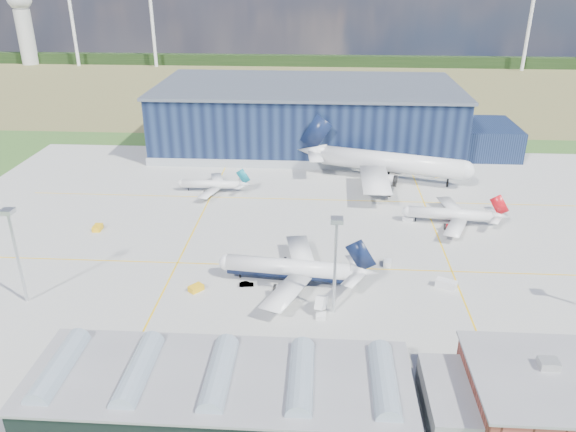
# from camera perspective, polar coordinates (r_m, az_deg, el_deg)

# --- Properties ---
(ground) EXTENTS (600.00, 600.00, 0.00)m
(ground) POSITION_cam_1_polar(r_m,az_deg,el_deg) (152.64, 0.74, -3.33)
(ground) COLOR #29521E
(ground) RESTS_ON ground
(apron) EXTENTS (220.00, 160.00, 0.08)m
(apron) POSITION_cam_1_polar(r_m,az_deg,el_deg) (161.55, 0.93, -1.68)
(apron) COLOR #A3A49F
(apron) RESTS_ON ground
(farmland) EXTENTS (600.00, 220.00, 0.01)m
(farmland) POSITION_cam_1_polar(r_m,az_deg,el_deg) (362.19, 2.59, 12.95)
(farmland) COLOR olive
(farmland) RESTS_ON ground
(treeline) EXTENTS (600.00, 8.00, 8.00)m
(treeline) POSITION_cam_1_polar(r_m,az_deg,el_deg) (440.30, 2.84, 15.48)
(treeline) COLOR black
(treeline) RESTS_ON ground
(horizon_dressing) EXTENTS (440.20, 18.00, 70.00)m
(horizon_dressing) POSITION_cam_1_polar(r_m,az_deg,el_deg) (474.38, -22.19, 18.15)
(horizon_dressing) COLOR white
(horizon_dressing) RESTS_ON ground
(hangar) EXTENTS (145.00, 62.00, 26.10)m
(hangar) POSITION_cam_1_polar(r_m,az_deg,el_deg) (237.46, 2.64, 9.81)
(hangar) COLOR black
(hangar) RESTS_ON ground
(glass_concourse) EXTENTS (78.00, 23.00, 8.60)m
(glass_concourse) POSITION_cam_1_polar(r_m,az_deg,el_deg) (101.46, -4.89, -17.12)
(glass_concourse) COLOR black
(glass_concourse) RESTS_ON ground
(light_mast_west) EXTENTS (2.60, 2.60, 23.00)m
(light_mast_west) POSITION_cam_1_polar(r_m,az_deg,el_deg) (136.17, -26.08, -2.31)
(light_mast_west) COLOR silver
(light_mast_west) RESTS_ON ground
(light_mast_center) EXTENTS (2.60, 2.60, 23.00)m
(light_mast_center) POSITION_cam_1_polar(r_m,az_deg,el_deg) (118.81, 4.86, -3.53)
(light_mast_center) COLOR silver
(light_mast_center) RESTS_ON ground
(airliner_navy) EXTENTS (42.72, 41.98, 12.64)m
(airliner_navy) POSITION_cam_1_polar(r_m,az_deg,el_deg) (134.01, 0.06, -4.43)
(airliner_navy) COLOR silver
(airliner_navy) RESTS_ON ground
(airliner_red) EXTENTS (33.88, 33.29, 10.05)m
(airliner_red) POSITION_cam_1_polar(r_m,az_deg,el_deg) (171.45, 16.16, 0.73)
(airliner_red) COLOR silver
(airliner_red) RESTS_ON ground
(airliner_widebody) EXTENTS (78.87, 77.94, 20.77)m
(airliner_widebody) POSITION_cam_1_polar(r_m,az_deg,el_deg) (200.97, 10.51, 6.37)
(airliner_widebody) COLOR silver
(airliner_widebody) RESTS_ON ground
(airliner_regional) EXTENTS (25.74, 25.20, 8.26)m
(airliner_regional) POSITION_cam_1_polar(r_m,az_deg,el_deg) (191.03, -7.86, 3.62)
(airliner_regional) COLOR silver
(airliner_regional) RESTS_ON ground
(gse_tug_a) EXTENTS (2.40, 3.76, 1.53)m
(gse_tug_a) POSITION_cam_1_polar(r_m,az_deg,el_deg) (171.78, -18.78, -1.14)
(gse_tug_a) COLOR #EFB014
(gse_tug_a) RESTS_ON ground
(gse_tug_b) EXTENTS (3.84, 3.96, 1.44)m
(gse_tug_b) POSITION_cam_1_polar(r_m,az_deg,el_deg) (135.22, -9.33, -7.25)
(gse_tug_b) COLOR #EFB014
(gse_tug_b) RESTS_ON ground
(gse_van_a) EXTENTS (5.23, 4.09, 2.10)m
(gse_van_a) POSITION_cam_1_polar(r_m,az_deg,el_deg) (139.57, 15.77, -6.68)
(gse_van_a) COLOR silver
(gse_van_a) RESTS_ON ground
(gse_cart_a) EXTENTS (2.38, 3.26, 1.31)m
(gse_cart_a) POSITION_cam_1_polar(r_m,az_deg,el_deg) (146.47, 10.06, -4.71)
(gse_cart_a) COLOR silver
(gse_cart_a) RESTS_ON ground
(gse_tug_c) EXTENTS (1.88, 2.96, 1.28)m
(gse_tug_c) POSITION_cam_1_polar(r_m,az_deg,el_deg) (211.39, 14.90, 4.06)
(gse_tug_c) COLOR #EFB014
(gse_tug_c) RESTS_ON ground
(gse_cart_b) EXTENTS (3.68, 3.38, 1.33)m
(gse_cart_b) POSITION_cam_1_polar(r_m,az_deg,el_deg) (172.20, 12.16, -0.32)
(gse_cart_b) COLOR silver
(gse_cart_b) RESTS_ON ground
(gse_van_c) EXTENTS (4.53, 2.40, 2.11)m
(gse_van_c) POSITION_cam_1_polar(r_m,az_deg,el_deg) (122.83, 26.60, -13.24)
(gse_van_c) COLOR silver
(gse_van_c) RESTS_ON ground
(airstair) EXTENTS (2.91, 4.91, 2.94)m
(airstair) POSITION_cam_1_polar(r_m,az_deg,el_deg) (125.91, 3.38, -9.12)
(airstair) COLOR silver
(airstair) RESTS_ON ground
(car_a) EXTENTS (4.05, 2.94, 1.28)m
(car_a) POSITION_cam_1_polar(r_m,az_deg,el_deg) (114.89, 16.78, -14.51)
(car_a) COLOR #99999E
(car_a) RESTS_ON ground
(car_b) EXTENTS (3.62, 1.72, 1.15)m
(car_b) POSITION_cam_1_polar(r_m,az_deg,el_deg) (135.68, -4.24, -6.92)
(car_b) COLOR #99999E
(car_b) RESTS_ON ground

